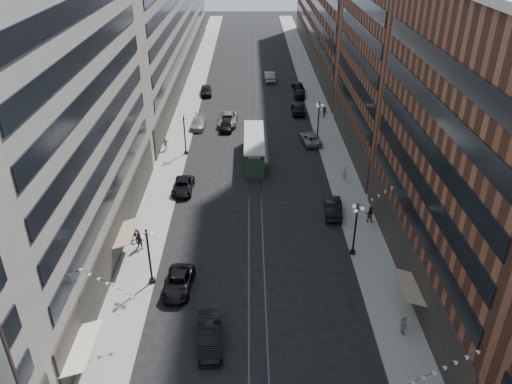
{
  "coord_description": "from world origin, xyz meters",
  "views": [
    {
      "loc": [
        -0.5,
        -6.62,
        28.44
      ],
      "look_at": [
        0.03,
        35.46,
        5.0
      ],
      "focal_mm": 35.0,
      "sensor_mm": 36.0,
      "label": 1
    }
  ],
  "objects_px": {
    "pedestrian_4": "(404,325)",
    "pedestrian_5": "(133,232)",
    "car_5": "(210,335)",
    "car_7": "(183,186)",
    "pedestrian_6": "(166,144)",
    "car_13": "(226,125)",
    "streetcar": "(254,149)",
    "car_2": "(178,283)",
    "car_11": "(310,138)",
    "car_extra_0": "(228,119)",
    "lamppost_sw_mid": "(185,133)",
    "lamppost_se_far": "(355,227)",
    "car_extra_2": "(298,108)",
    "car_12": "(300,93)",
    "pedestrian_9": "(324,112)",
    "car_8": "(198,123)",
    "pedestrian_8": "(344,172)",
    "lamppost_sw_far": "(149,255)",
    "pedestrian_2": "(140,241)",
    "car_14": "(270,76)",
    "car_9": "(206,90)",
    "car_extra_1": "(298,86)",
    "pedestrian_7": "(370,214)",
    "lamppost_se_mid": "(318,119)",
    "car_10": "(333,207)"
  },
  "relations": [
    {
      "from": "pedestrian_4",
      "to": "pedestrian_5",
      "type": "distance_m",
      "value": 26.74
    },
    {
      "from": "car_5",
      "to": "car_7",
      "type": "height_order",
      "value": "car_5"
    },
    {
      "from": "pedestrian_6",
      "to": "car_13",
      "type": "bearing_deg",
      "value": -139.44
    },
    {
      "from": "streetcar",
      "to": "car_2",
      "type": "xyz_separation_m",
      "value": [
        -6.8,
        -26.29,
        -0.8
      ]
    },
    {
      "from": "car_11",
      "to": "car_extra_0",
      "type": "height_order",
      "value": "car_extra_0"
    },
    {
      "from": "lamppost_sw_mid",
      "to": "car_5",
      "type": "bearing_deg",
      "value": -80.75
    },
    {
      "from": "lamppost_se_far",
      "to": "pedestrian_5",
      "type": "distance_m",
      "value": 21.6
    },
    {
      "from": "car_extra_2",
      "to": "car_12",
      "type": "bearing_deg",
      "value": -96.88
    },
    {
      "from": "streetcar",
      "to": "car_extra_2",
      "type": "height_order",
      "value": "streetcar"
    },
    {
      "from": "pedestrian_9",
      "to": "car_5",
      "type": "bearing_deg",
      "value": -98.41
    },
    {
      "from": "car_5",
      "to": "car_8",
      "type": "distance_m",
      "value": 44.25
    },
    {
      "from": "car_8",
      "to": "pedestrian_8",
      "type": "bearing_deg",
      "value": -39.77
    },
    {
      "from": "pedestrian_5",
      "to": "car_extra_0",
      "type": "xyz_separation_m",
      "value": [
        8.21,
        31.5,
        -0.21
      ]
    },
    {
      "from": "streetcar",
      "to": "car_2",
      "type": "height_order",
      "value": "streetcar"
    },
    {
      "from": "lamppost_sw_far",
      "to": "pedestrian_4",
      "type": "xyz_separation_m",
      "value": [
        20.36,
        -6.42,
        -2.09
      ]
    },
    {
      "from": "lamppost_se_far",
      "to": "car_extra_2",
      "type": "bearing_deg",
      "value": 92.74
    },
    {
      "from": "streetcar",
      "to": "pedestrian_9",
      "type": "xyz_separation_m",
      "value": [
        11.3,
        15.04,
        -0.46
      ]
    },
    {
      "from": "pedestrian_2",
      "to": "car_extra_0",
      "type": "xyz_separation_m",
      "value": [
        7.26,
        33.22,
        -0.22
      ]
    },
    {
      "from": "car_13",
      "to": "pedestrian_9",
      "type": "xyz_separation_m",
      "value": [
        15.39,
        4.51,
        0.27
      ]
    },
    {
      "from": "car_14",
      "to": "pedestrian_8",
      "type": "relative_size",
      "value": 2.98
    },
    {
      "from": "car_9",
      "to": "car_extra_1",
      "type": "height_order",
      "value": "car_9"
    },
    {
      "from": "lamppost_se_far",
      "to": "pedestrian_9",
      "type": "relative_size",
      "value": 3.1
    },
    {
      "from": "car_7",
      "to": "car_extra_0",
      "type": "xyz_separation_m",
      "value": [
        4.47,
        21.48,
        0.14
      ]
    },
    {
      "from": "car_9",
      "to": "pedestrian_7",
      "type": "relative_size",
      "value": 2.68
    },
    {
      "from": "pedestrian_4",
      "to": "car_13",
      "type": "distance_m",
      "value": 45.05
    },
    {
      "from": "car_14",
      "to": "pedestrian_5",
      "type": "height_order",
      "value": "pedestrian_5"
    },
    {
      "from": "pedestrian_8",
      "to": "car_7",
      "type": "bearing_deg",
      "value": 11.84
    },
    {
      "from": "car_2",
      "to": "pedestrian_5",
      "type": "xyz_separation_m",
      "value": [
        -5.33,
        7.56,
        0.33
      ]
    },
    {
      "from": "lamppost_se_mid",
      "to": "car_extra_2",
      "type": "height_order",
      "value": "lamppost_se_mid"
    },
    {
      "from": "pedestrian_2",
      "to": "car_extra_1",
      "type": "relative_size",
      "value": 0.38
    },
    {
      "from": "pedestrian_9",
      "to": "car_9",
      "type": "bearing_deg",
      "value": 157.25
    },
    {
      "from": "lamppost_sw_far",
      "to": "pedestrian_7",
      "type": "relative_size",
      "value": 3.06
    },
    {
      "from": "car_14",
      "to": "pedestrian_8",
      "type": "xyz_separation_m",
      "value": [
        7.5,
        -42.01,
        0.17
      ]
    },
    {
      "from": "car_12",
      "to": "pedestrian_5",
      "type": "relative_size",
      "value": 2.74
    },
    {
      "from": "lamppost_se_far",
      "to": "car_5",
      "type": "height_order",
      "value": "lamppost_se_far"
    },
    {
      "from": "car_11",
      "to": "car_extra_2",
      "type": "bearing_deg",
      "value": -94.54
    },
    {
      "from": "car_13",
      "to": "car_extra_0",
      "type": "bearing_deg",
      "value": 87.02
    },
    {
      "from": "pedestrian_7",
      "to": "car_extra_2",
      "type": "height_order",
      "value": "pedestrian_7"
    },
    {
      "from": "car_8",
      "to": "car_extra_2",
      "type": "relative_size",
      "value": 0.99
    },
    {
      "from": "pedestrian_6",
      "to": "pedestrian_9",
      "type": "relative_size",
      "value": 1.0
    },
    {
      "from": "lamppost_se_far",
      "to": "pedestrian_4",
      "type": "xyz_separation_m",
      "value": [
        1.96,
        -10.42,
        -2.09
      ]
    },
    {
      "from": "car_8",
      "to": "pedestrian_6",
      "type": "height_order",
      "value": "pedestrian_6"
    },
    {
      "from": "pedestrian_8",
      "to": "car_extra_0",
      "type": "height_order",
      "value": "pedestrian_8"
    },
    {
      "from": "car_2",
      "to": "car_9",
      "type": "relative_size",
      "value": 1.04
    },
    {
      "from": "pedestrian_2",
      "to": "car_11",
      "type": "xyz_separation_m",
      "value": [
        19.21,
        25.69,
        -0.32
      ]
    },
    {
      "from": "streetcar",
      "to": "car_12",
      "type": "xyz_separation_m",
      "value": [
        8.4,
        25.81,
        -0.8
      ]
    },
    {
      "from": "pedestrian_4",
      "to": "pedestrian_8",
      "type": "bearing_deg",
      "value": -13.93
    },
    {
      "from": "car_extra_0",
      "to": "streetcar",
      "type": "bearing_deg",
      "value": -70.17
    },
    {
      "from": "pedestrian_5",
      "to": "lamppost_sw_mid",
      "type": "bearing_deg",
      "value": 99.97
    },
    {
      "from": "lamppost_sw_mid",
      "to": "car_10",
      "type": "xyz_separation_m",
      "value": [
        17.6,
        -15.52,
        -2.27
      ]
    }
  ]
}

